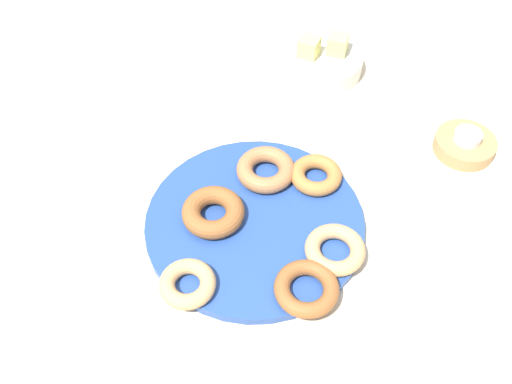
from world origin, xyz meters
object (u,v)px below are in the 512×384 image
at_px(fruit_bowl, 322,63).
at_px(melon_chunk_right, 338,44).
at_px(melon_chunk_left, 309,47).
at_px(donut_1, 335,250).
at_px(tealight, 468,136).
at_px(donut_0, 266,170).
at_px(donut_5, 213,210).
at_px(donut_2, 306,288).
at_px(candle_holder, 465,145).
at_px(donut_plate, 255,223).
at_px(donut_4, 188,284).
at_px(donut_3, 316,175).

bearing_deg(fruit_bowl, melon_chunk_right, 23.20).
relative_size(fruit_bowl, melon_chunk_left, 4.28).
xyz_separation_m(donut_1, tealight, (0.22, 0.24, 0.01)).
distance_m(donut_0, donut_5, 0.11).
bearing_deg(melon_chunk_right, donut_2, -95.89).
xyz_separation_m(donut_1, candle_holder, (0.22, 0.24, -0.01)).
bearing_deg(fruit_bowl, melon_chunk_left, 180.00).
distance_m(donut_1, melon_chunk_left, 0.44).
xyz_separation_m(donut_plate, donut_4, (-0.08, -0.12, 0.02)).
distance_m(donut_plate, melon_chunk_left, 0.39).
height_order(donut_0, melon_chunk_right, melon_chunk_right).
distance_m(donut_plate, donut_0, 0.09).
xyz_separation_m(fruit_bowl, melon_chunk_right, (0.03, 0.01, 0.04)).
relative_size(donut_0, donut_4, 1.19).
height_order(tealight, melon_chunk_left, melon_chunk_left).
distance_m(donut_1, fruit_bowl, 0.43).
relative_size(donut_plate, donut_2, 3.69).
relative_size(donut_1, donut_5, 0.92).
height_order(donut_0, fruit_bowl, donut_0).
bearing_deg(tealight, fruit_bowl, 140.37).
relative_size(donut_2, donut_3, 1.10).
bearing_deg(donut_2, melon_chunk_right, 84.11).
distance_m(donut_1, melon_chunk_right, 0.45).
distance_m(donut_3, candle_holder, 0.27).
bearing_deg(donut_4, candle_holder, 35.39).
distance_m(donut_5, fruit_bowl, 0.41).
distance_m(donut_3, fruit_bowl, 0.29).
bearing_deg(tealight, donut_4, -144.61).
xyz_separation_m(donut_plate, donut_2, (0.08, -0.12, 0.02)).
bearing_deg(melon_chunk_left, fruit_bowl, 0.00).
relative_size(donut_plate, melon_chunk_right, 9.24).
xyz_separation_m(donut_3, melon_chunk_left, (-0.01, 0.29, 0.03)).
distance_m(melon_chunk_left, melon_chunk_right, 0.06).
bearing_deg(donut_0, donut_1, -53.61).
height_order(donut_3, fruit_bowl, donut_3).
bearing_deg(melon_chunk_left, donut_4, -107.83).
distance_m(donut_plate, tealight, 0.39).
distance_m(donut_plate, donut_1, 0.13).
distance_m(donut_plate, candle_holder, 0.39).
bearing_deg(candle_holder, tealight, 0.00).
distance_m(candle_holder, tealight, 0.02).
bearing_deg(donut_plate, candle_holder, 27.81).
bearing_deg(donut_4, melon_chunk_right, 67.25).
distance_m(donut_1, donut_5, 0.19).
bearing_deg(donut_3, donut_2, -93.76).
height_order(fruit_bowl, melon_chunk_left, melon_chunk_left).
height_order(donut_plate, donut_1, donut_1).
relative_size(donut_2, donut_4, 1.14).
bearing_deg(donut_1, melon_chunk_right, 88.40).
bearing_deg(donut_plate, melon_chunk_left, 78.52).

